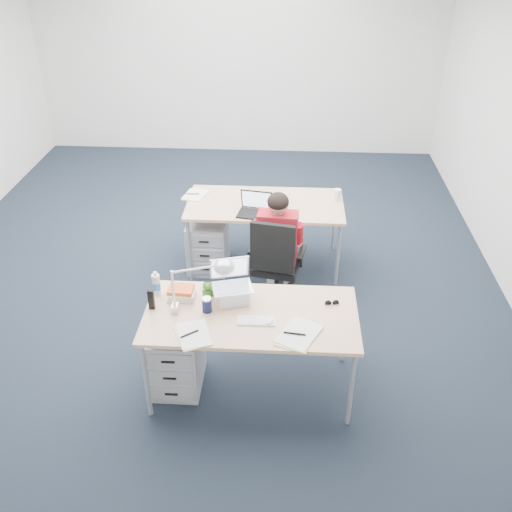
# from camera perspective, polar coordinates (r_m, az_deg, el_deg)

# --- Properties ---
(floor) EXTENTS (7.00, 7.00, 0.00)m
(floor) POSITION_cam_1_polar(r_m,az_deg,el_deg) (6.14, -4.52, -1.28)
(floor) COLOR black
(floor) RESTS_ON ground
(room) EXTENTS (6.02, 7.02, 2.80)m
(room) POSITION_cam_1_polar(r_m,az_deg,el_deg) (5.40, -5.30, 14.14)
(room) COLOR silver
(room) RESTS_ON ground
(desk_near) EXTENTS (1.60, 0.80, 0.73)m
(desk_near) POSITION_cam_1_polar(r_m,az_deg,el_deg) (4.30, -0.51, -6.29)
(desk_near) COLOR tan
(desk_near) RESTS_ON ground
(desk_far) EXTENTS (1.60, 0.80, 0.73)m
(desk_far) POSITION_cam_1_polar(r_m,az_deg,el_deg) (5.88, 0.91, 4.91)
(desk_far) COLOR tan
(desk_far) RESTS_ON ground
(office_chair) EXTENTS (0.72, 0.72, 0.98)m
(office_chair) POSITION_cam_1_polar(r_m,az_deg,el_deg) (5.44, 2.00, -2.46)
(office_chair) COLOR black
(office_chair) RESTS_ON ground
(seated_person) EXTENTS (0.38, 0.65, 1.17)m
(seated_person) POSITION_cam_1_polar(r_m,az_deg,el_deg) (5.42, 2.27, 1.24)
(seated_person) COLOR #A91823
(seated_person) RESTS_ON ground
(drawer_pedestal_near) EXTENTS (0.40, 0.50, 0.55)m
(drawer_pedestal_near) POSITION_cam_1_polar(r_m,az_deg,el_deg) (4.64, -8.00, -9.88)
(drawer_pedestal_near) COLOR #AEB0B4
(drawer_pedestal_near) RESTS_ON ground
(drawer_pedestal_far) EXTENTS (0.40, 0.50, 0.55)m
(drawer_pedestal_far) POSITION_cam_1_polar(r_m,az_deg,el_deg) (6.05, -4.81, 1.25)
(drawer_pedestal_far) COLOR #AEB0B4
(drawer_pedestal_far) RESTS_ON ground
(silver_laptop) EXTENTS (0.35, 0.31, 0.32)m
(silver_laptop) POSITION_cam_1_polar(r_m,az_deg,el_deg) (4.32, -2.40, -2.75)
(silver_laptop) COLOR silver
(silver_laptop) RESTS_ON desk_near
(wireless_keyboard) EXTENTS (0.28, 0.12, 0.01)m
(wireless_keyboard) POSITION_cam_1_polar(r_m,az_deg,el_deg) (4.20, 0.05, -6.48)
(wireless_keyboard) COLOR white
(wireless_keyboard) RESTS_ON desk_near
(computer_mouse) EXTENTS (0.08, 0.10, 0.03)m
(computer_mouse) POSITION_cam_1_polar(r_m,az_deg,el_deg) (4.18, 1.40, -6.58)
(computer_mouse) COLOR white
(computer_mouse) RESTS_ON desk_near
(headphones) EXTENTS (0.29, 0.26, 0.04)m
(headphones) POSITION_cam_1_polar(r_m,az_deg,el_deg) (4.53, -3.96, -3.20)
(headphones) COLOR black
(headphones) RESTS_ON desk_near
(can_koozie) EXTENTS (0.09, 0.09, 0.12)m
(can_koozie) POSITION_cam_1_polar(r_m,az_deg,el_deg) (4.28, -4.93, -4.87)
(can_koozie) COLOR #13193C
(can_koozie) RESTS_ON desk_near
(water_bottle) EXTENTS (0.07, 0.07, 0.21)m
(water_bottle) POSITION_cam_1_polar(r_m,az_deg,el_deg) (4.49, -9.95, -2.71)
(water_bottle) COLOR silver
(water_bottle) RESTS_ON desk_near
(bear_figurine) EXTENTS (0.09, 0.07, 0.16)m
(bear_figurine) POSITION_cam_1_polar(r_m,az_deg,el_deg) (4.39, -4.85, -3.53)
(bear_figurine) COLOR #26741F
(bear_figurine) RESTS_ON desk_near
(book_stack) EXTENTS (0.25, 0.22, 0.09)m
(book_stack) POSITION_cam_1_polar(r_m,az_deg,el_deg) (4.45, -7.46, -3.70)
(book_stack) COLOR silver
(book_stack) RESTS_ON desk_near
(cordless_phone) EXTENTS (0.05, 0.03, 0.17)m
(cordless_phone) POSITION_cam_1_polar(r_m,az_deg,el_deg) (4.35, -10.44, -4.30)
(cordless_phone) COLOR black
(cordless_phone) RESTS_ON desk_near
(papers_left) EXTENTS (0.31, 0.36, 0.01)m
(papers_left) POSITION_cam_1_polar(r_m,az_deg,el_deg) (4.10, -6.39, -7.86)
(papers_left) COLOR #D9C77D
(papers_left) RESTS_ON desk_near
(papers_right) EXTENTS (0.35, 0.40, 0.01)m
(papers_right) POSITION_cam_1_polar(r_m,az_deg,el_deg) (4.09, 4.19, -7.88)
(papers_right) COLOR #D9C77D
(papers_right) RESTS_ON desk_near
(sunglasses) EXTENTS (0.12, 0.07, 0.03)m
(sunglasses) POSITION_cam_1_polar(r_m,az_deg,el_deg) (4.40, 7.60, -4.68)
(sunglasses) COLOR black
(sunglasses) RESTS_ON desk_near
(desk_lamp) EXTENTS (0.46, 0.32, 0.49)m
(desk_lamp) POSITION_cam_1_polar(r_m,az_deg,el_deg) (4.17, -6.34, -2.92)
(desk_lamp) COLOR silver
(desk_lamp) RESTS_ON desk_near
(dark_laptop) EXTENTS (0.37, 0.36, 0.23)m
(dark_laptop) POSITION_cam_1_polar(r_m,az_deg,el_deg) (5.57, -0.18, 5.19)
(dark_laptop) COLOR black
(dark_laptop) RESTS_ON desk_far
(far_cup) EXTENTS (0.11, 0.11, 0.11)m
(far_cup) POSITION_cam_1_polar(r_m,az_deg,el_deg) (5.96, 8.12, 6.09)
(far_cup) COLOR white
(far_cup) RESTS_ON desk_far
(far_papers) EXTENTS (0.27, 0.33, 0.01)m
(far_papers) POSITION_cam_1_polar(r_m,az_deg,el_deg) (6.05, -6.16, 6.09)
(far_papers) COLOR white
(far_papers) RESTS_ON desk_far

